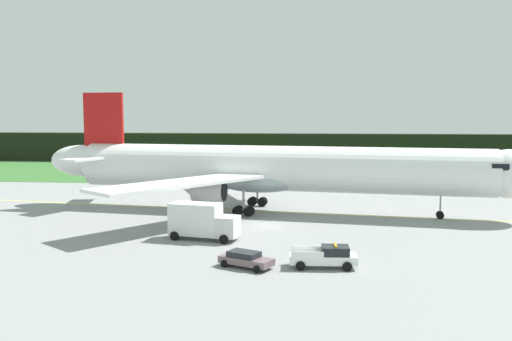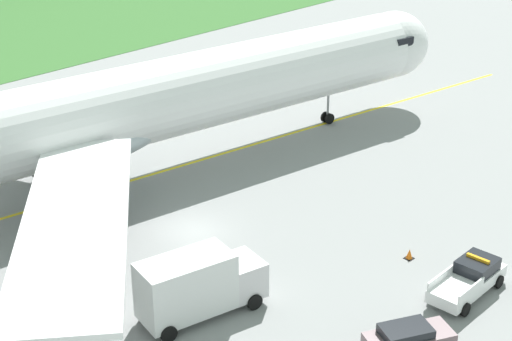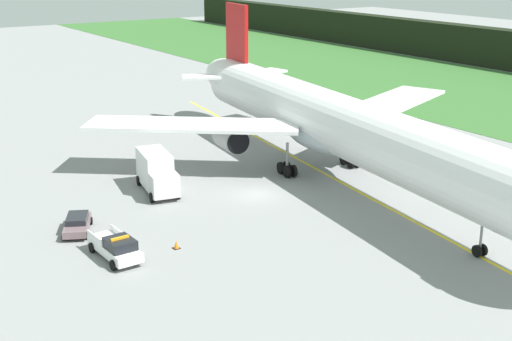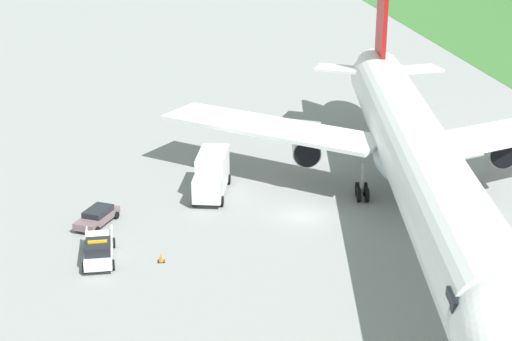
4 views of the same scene
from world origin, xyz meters
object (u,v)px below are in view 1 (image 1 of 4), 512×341
(apron_cone, at_px, (332,250))
(airliner, at_px, (274,169))
(staff_car, at_px, (246,259))
(ops_pickup_truck, at_px, (326,257))
(catering_truck, at_px, (202,221))

(apron_cone, bearing_deg, airliner, 107.52)
(airliner, distance_m, apron_cone, 22.10)
(airliner, relative_size, staff_car, 12.97)
(airliner, height_order, ops_pickup_truck, airliner)
(ops_pickup_truck, bearing_deg, airliner, 102.96)
(staff_car, height_order, apron_cone, staff_car)
(ops_pickup_truck, xyz_separation_m, apron_cone, (0.73, 4.43, -0.59))
(ops_pickup_truck, height_order, apron_cone, ops_pickup_truck)
(catering_truck, distance_m, staff_car, 11.02)
(apron_cone, bearing_deg, ops_pickup_truck, -99.38)
(staff_car, bearing_deg, ops_pickup_truck, 4.87)
(ops_pickup_truck, xyz_separation_m, catering_truck, (-11.90, 8.97, 0.98))
(catering_truck, relative_size, staff_car, 1.51)
(apron_cone, bearing_deg, catering_truck, 160.22)
(ops_pickup_truck, bearing_deg, catering_truck, 142.98)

